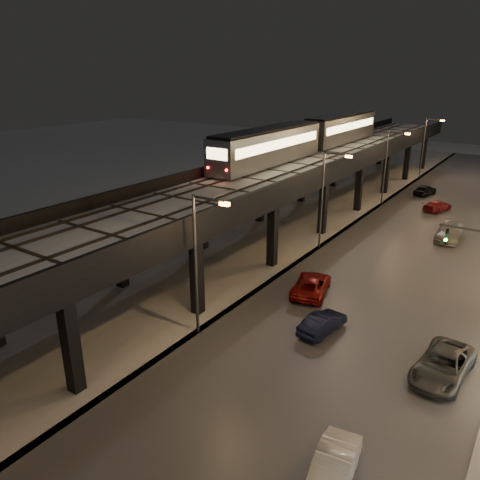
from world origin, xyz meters
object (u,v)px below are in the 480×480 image
Objects in this scene: car_onc_silver at (332,472)px; car_onc_white at (450,232)px; car_mid_silver at (311,285)px; car_mid_dark at (437,206)px; car_near_white at (322,324)px; car_far_white at (425,190)px; car_onc_dark at (443,366)px; subway_train at (310,136)px.

car_onc_white is at bearing 85.56° from car_onc_silver.
car_mid_silver is 0.95× the size of car_onc_white.
car_near_white is at bearing 109.47° from car_mid_dark.
car_near_white is 39.55m from car_far_white.
car_onc_dark is (2.07, 9.90, 0.02)m from car_onc_silver.
car_onc_white reaches higher than car_near_white.
car_mid_silver is at bearing -109.39° from car_onc_white.
car_mid_silver is at bearing -48.16° from car_near_white.
subway_train reaches higher than car_far_white.
car_mid_silver is 1.23× the size of car_far_white.
car_far_white is 0.96× the size of car_onc_silver.
subway_train is 9.57× the size of car_near_white.
car_mid_dark is (-0.21, 32.59, -0.03)m from car_near_white.
car_onc_silver is at bearing 104.33° from car_mid_silver.
car_onc_dark is at bearing 70.03° from car_onc_silver.
car_far_white is (-3.05, 6.83, 0.09)m from car_mid_dark.
subway_train is at bearing -53.19° from car_near_white.
car_onc_dark is 0.98× the size of car_onc_white.
car_onc_silver reaches higher than car_mid_dark.
car_near_white is at bearing -61.82° from subway_train.
car_mid_dark is at bearing -81.00° from car_near_white.
car_onc_silver is at bearing -96.75° from car_onc_dark.
car_onc_silver is (8.20, -15.09, 0.00)m from car_mid_silver.
car_onc_silver is at bearing 125.00° from car_near_white.
car_onc_dark reaches higher than car_near_white.
car_near_white is at bearing 108.22° from car_onc_silver.
car_mid_silver is 0.97× the size of car_onc_dark.
car_mid_dark is 0.79× the size of car_onc_white.
car_mid_silver is 17.17m from car_onc_silver.
car_near_white is (14.35, -26.78, -7.76)m from subway_train.
car_onc_white reaches higher than car_onc_silver.
car_mid_silver is at bearing 103.45° from car_mid_dark.
car_far_white is at bearing 48.73° from subway_train.
car_mid_silver is (11.37, -22.22, -7.70)m from subway_train.
car_onc_white is (-4.24, 23.54, 0.04)m from car_onc_dark.
car_mid_silver is 1.18× the size of car_onc_silver.
car_near_white is at bearing 109.01° from car_mid_silver.
car_onc_dark is (7.50, -33.21, 0.12)m from car_mid_dark.
subway_train is 8.79× the size of car_mid_dark.
car_onc_dark is 23.92m from car_onc_white.
car_far_white is at bearing 109.73° from car_onc_white.
car_onc_white is (3.05, 22.92, 0.13)m from car_near_white.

